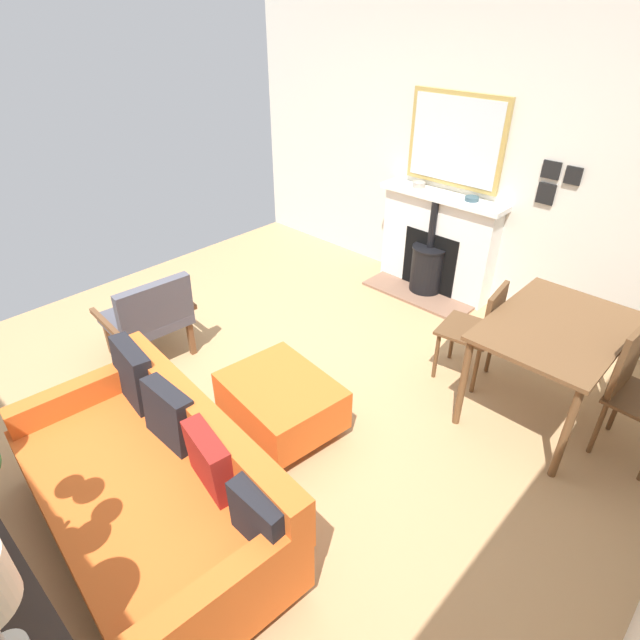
{
  "coord_description": "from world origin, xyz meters",
  "views": [
    {
      "loc": [
        1.76,
        2.37,
        2.59
      ],
      "look_at": [
        -0.42,
        0.3,
        0.69
      ],
      "focal_mm": 28.68,
      "sensor_mm": 36.0,
      "label": 1
    }
  ],
  "objects_px": {
    "fireplace": "(435,249)",
    "mantel_bowl_far": "(472,198)",
    "sofa": "(156,485)",
    "dining_table": "(555,336)",
    "dining_chair_by_back_wall": "(635,385)",
    "armchair_accent": "(149,315)",
    "mantel_bowl_near": "(419,184)",
    "dining_chair_near_fireplace": "(479,326)",
    "ottoman": "(281,400)"
  },
  "relations": [
    {
      "from": "sofa",
      "to": "armchair_accent",
      "type": "distance_m",
      "value": 1.69
    },
    {
      "from": "armchair_accent",
      "to": "dining_chair_near_fireplace",
      "type": "xyz_separation_m",
      "value": [
        -1.59,
        2.05,
        0.06
      ]
    },
    {
      "from": "ottoman",
      "to": "armchair_accent",
      "type": "distance_m",
      "value": 1.39
    },
    {
      "from": "armchair_accent",
      "to": "dining_chair_by_back_wall",
      "type": "xyz_separation_m",
      "value": [
        -1.58,
        3.13,
        0.1
      ]
    },
    {
      "from": "mantel_bowl_near",
      "to": "sofa",
      "type": "height_order",
      "value": "mantel_bowl_near"
    },
    {
      "from": "mantel_bowl_near",
      "to": "mantel_bowl_far",
      "type": "distance_m",
      "value": 0.58
    },
    {
      "from": "mantel_bowl_near",
      "to": "dining_chair_near_fireplace",
      "type": "distance_m",
      "value": 1.81
    },
    {
      "from": "mantel_bowl_far",
      "to": "sofa",
      "type": "bearing_deg",
      "value": 2.92
    },
    {
      "from": "fireplace",
      "to": "mantel_bowl_far",
      "type": "bearing_deg",
      "value": 94.9
    },
    {
      "from": "mantel_bowl_far",
      "to": "dining_table",
      "type": "height_order",
      "value": "mantel_bowl_far"
    },
    {
      "from": "mantel_bowl_near",
      "to": "dining_table",
      "type": "relative_size",
      "value": 0.11
    },
    {
      "from": "fireplace",
      "to": "dining_table",
      "type": "xyz_separation_m",
      "value": [
        1.07,
        1.61,
        0.2
      ]
    },
    {
      "from": "sofa",
      "to": "dining_chair_near_fireplace",
      "type": "xyz_separation_m",
      "value": [
        -2.43,
        0.59,
        0.16
      ]
    },
    {
      "from": "dining_chair_near_fireplace",
      "to": "dining_chair_by_back_wall",
      "type": "bearing_deg",
      "value": 89.7
    },
    {
      "from": "fireplace",
      "to": "armchair_accent",
      "type": "bearing_deg",
      "value": -20.49
    },
    {
      "from": "sofa",
      "to": "dining_chair_near_fireplace",
      "type": "bearing_deg",
      "value": 166.38
    },
    {
      "from": "sofa",
      "to": "fireplace",
      "type": "bearing_deg",
      "value": -172.19
    },
    {
      "from": "fireplace",
      "to": "mantel_bowl_far",
      "type": "distance_m",
      "value": 0.66
    },
    {
      "from": "dining_table",
      "to": "mantel_bowl_far",
      "type": "bearing_deg",
      "value": -129.84
    },
    {
      "from": "ottoman",
      "to": "dining_chair_near_fireplace",
      "type": "relative_size",
      "value": 1.02
    },
    {
      "from": "dining_chair_near_fireplace",
      "to": "sofa",
      "type": "bearing_deg",
      "value": -13.62
    },
    {
      "from": "mantel_bowl_near",
      "to": "mantel_bowl_far",
      "type": "xyz_separation_m",
      "value": [
        -0.0,
        0.58,
        -0.01
      ]
    },
    {
      "from": "mantel_bowl_far",
      "to": "dining_chair_near_fireplace",
      "type": "xyz_separation_m",
      "value": [
        1.08,
        0.77,
        -0.55
      ]
    },
    {
      "from": "mantel_bowl_far",
      "to": "dining_chair_by_back_wall",
      "type": "bearing_deg",
      "value": 59.47
    },
    {
      "from": "armchair_accent",
      "to": "dining_chair_by_back_wall",
      "type": "height_order",
      "value": "dining_chair_by_back_wall"
    },
    {
      "from": "armchair_accent",
      "to": "dining_chair_by_back_wall",
      "type": "bearing_deg",
      "value": 116.81
    },
    {
      "from": "fireplace",
      "to": "mantel_bowl_near",
      "type": "xyz_separation_m",
      "value": [
        -0.03,
        -0.28,
        0.59
      ]
    },
    {
      "from": "sofa",
      "to": "dining_chair_near_fireplace",
      "type": "distance_m",
      "value": 2.51
    },
    {
      "from": "dining_table",
      "to": "dining_chair_near_fireplace",
      "type": "distance_m",
      "value": 0.56
    },
    {
      "from": "sofa",
      "to": "dining_table",
      "type": "relative_size",
      "value": 1.64
    },
    {
      "from": "armchair_accent",
      "to": "dining_table",
      "type": "xyz_separation_m",
      "value": [
        -1.57,
        2.59,
        0.22
      ]
    },
    {
      "from": "mantel_bowl_far",
      "to": "fireplace",
      "type": "bearing_deg",
      "value": -85.1
    },
    {
      "from": "mantel_bowl_near",
      "to": "dining_table",
      "type": "distance_m",
      "value": 2.21
    },
    {
      "from": "mantel_bowl_far",
      "to": "sofa",
      "type": "height_order",
      "value": "mantel_bowl_far"
    },
    {
      "from": "mantel_bowl_near",
      "to": "dining_chair_by_back_wall",
      "type": "xyz_separation_m",
      "value": [
        1.09,
        2.42,
        -0.51
      ]
    },
    {
      "from": "mantel_bowl_near",
      "to": "armchair_accent",
      "type": "distance_m",
      "value": 2.82
    },
    {
      "from": "fireplace",
      "to": "mantel_bowl_far",
      "type": "relative_size",
      "value": 9.8
    },
    {
      "from": "mantel_bowl_far",
      "to": "ottoman",
      "type": "height_order",
      "value": "mantel_bowl_far"
    },
    {
      "from": "ottoman",
      "to": "dining_table",
      "type": "height_order",
      "value": "dining_table"
    },
    {
      "from": "sofa",
      "to": "mantel_bowl_far",
      "type": "bearing_deg",
      "value": -177.08
    },
    {
      "from": "sofa",
      "to": "dining_chair_by_back_wall",
      "type": "xyz_separation_m",
      "value": [
        -2.43,
        1.66,
        0.2
      ]
    },
    {
      "from": "dining_table",
      "to": "dining_chair_near_fireplace",
      "type": "xyz_separation_m",
      "value": [
        -0.01,
        -0.54,
        -0.16
      ]
    },
    {
      "from": "dining_table",
      "to": "dining_chair_by_back_wall",
      "type": "height_order",
      "value": "dining_chair_by_back_wall"
    },
    {
      "from": "sofa",
      "to": "dining_chair_near_fireplace",
      "type": "relative_size",
      "value": 2.22
    },
    {
      "from": "ottoman",
      "to": "dining_table",
      "type": "distance_m",
      "value": 1.91
    },
    {
      "from": "mantel_bowl_near",
      "to": "sofa",
      "type": "distance_m",
      "value": 3.66
    },
    {
      "from": "fireplace",
      "to": "dining_chair_by_back_wall",
      "type": "relative_size",
      "value": 1.39
    },
    {
      "from": "fireplace",
      "to": "dining_chair_by_back_wall",
      "type": "height_order",
      "value": "fireplace"
    },
    {
      "from": "fireplace",
      "to": "ottoman",
      "type": "bearing_deg",
      "value": 8.73
    },
    {
      "from": "dining_chair_by_back_wall",
      "to": "fireplace",
      "type": "bearing_deg",
      "value": -116.35
    }
  ]
}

